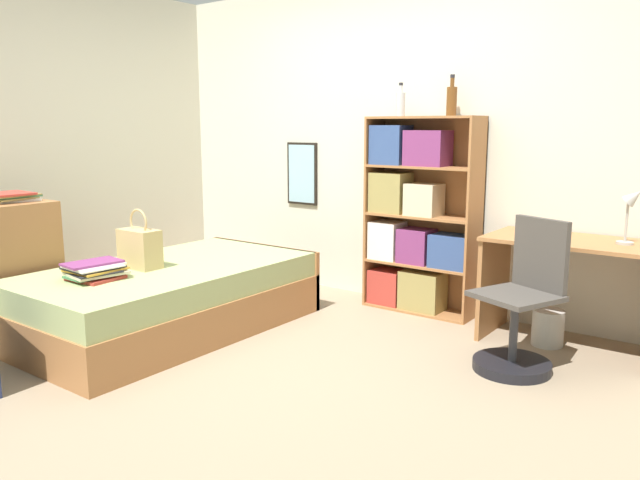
% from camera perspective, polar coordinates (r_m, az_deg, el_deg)
% --- Properties ---
extents(ground_plane, '(14.00, 14.00, 0.00)m').
position_cam_1_polar(ground_plane, '(4.06, -6.25, -10.28)').
color(ground_plane, gray).
extents(wall_back, '(10.00, 0.09, 2.60)m').
position_cam_1_polar(wall_back, '(5.17, 6.42, 8.87)').
color(wall_back, beige).
rests_on(wall_back, ground_plane).
extents(wall_left, '(0.06, 10.00, 2.60)m').
position_cam_1_polar(wall_left, '(5.58, -23.79, 8.18)').
color(wall_left, beige).
rests_on(wall_left, ground_plane).
extents(bed, '(1.14, 2.04, 0.47)m').
position_cam_1_polar(bed, '(4.56, -13.49, -5.16)').
color(bed, '#A36B3D').
rests_on(bed, ground_plane).
extents(handbag, '(0.30, 0.16, 0.41)m').
position_cam_1_polar(handbag, '(4.46, -16.16, -0.67)').
color(handbag, tan).
rests_on(handbag, bed).
extents(book_stack_on_bed, '(0.34, 0.39, 0.11)m').
position_cam_1_polar(book_stack_on_bed, '(4.23, -19.91, -2.62)').
color(book_stack_on_bed, '#B2382D').
rests_on(book_stack_on_bed, bed).
extents(dresser, '(0.52, 0.57, 0.92)m').
position_cam_1_polar(dresser, '(4.87, -26.62, -2.25)').
color(dresser, '#A36B3D').
rests_on(dresser, ground_plane).
extents(magazine_pile_on_dresser, '(0.30, 0.38, 0.06)m').
position_cam_1_polar(magazine_pile_on_dresser, '(4.80, -26.47, 3.53)').
color(magazine_pile_on_dresser, silver).
rests_on(magazine_pile_on_dresser, dresser).
extents(bookcase, '(0.88, 0.29, 1.50)m').
position_cam_1_polar(bookcase, '(4.88, 8.55, 1.73)').
color(bookcase, '#A36B3D').
rests_on(bookcase, ground_plane).
extents(bottle_green, '(0.07, 0.07, 0.25)m').
position_cam_1_polar(bottle_green, '(4.91, 7.37, 12.27)').
color(bottle_green, '#B7BCC1').
rests_on(bottle_green, bookcase).
extents(bottle_brown, '(0.08, 0.08, 0.29)m').
position_cam_1_polar(bottle_brown, '(4.74, 11.95, 12.40)').
color(bottle_brown, brown).
rests_on(bottle_brown, bookcase).
extents(desk, '(1.08, 0.58, 0.72)m').
position_cam_1_polar(desk, '(4.35, 22.07, -2.85)').
color(desk, '#A36B3D').
rests_on(desk, ground_plane).
extents(desk_lamp, '(0.15, 0.10, 0.36)m').
position_cam_1_polar(desk_lamp, '(4.22, 26.65, 2.80)').
color(desk_lamp, '#ADA89E').
rests_on(desk_lamp, desk).
extents(desk_chair, '(0.54, 0.54, 0.90)m').
position_cam_1_polar(desk_chair, '(3.89, 17.81, -7.13)').
color(desk_chair, black).
rests_on(desk_chair, ground_plane).
extents(waste_bin, '(0.20, 0.20, 0.24)m').
position_cam_1_polar(waste_bin, '(4.42, 20.11, -7.53)').
color(waste_bin, '#B7B2A8').
rests_on(waste_bin, ground_plane).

